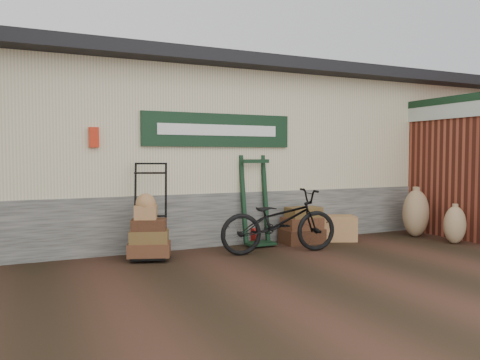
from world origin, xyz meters
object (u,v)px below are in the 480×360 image
wicker_hamper (336,228)px  porter_trolley (150,210)px  suitcase_stack (302,225)px  green_barrow (256,200)px  bicycle (279,218)px

wicker_hamper → porter_trolley: bearing=-179.0°
porter_trolley → suitcase_stack: porter_trolley is taller
green_barrow → wicker_hamper: size_ratio=2.25×
porter_trolley → wicker_hamper: porter_trolley is taller
porter_trolley → green_barrow: size_ratio=0.95×
porter_trolley → wicker_hamper: size_ratio=2.14×
green_barrow → wicker_hamper: 1.62m
porter_trolley → green_barrow: bearing=27.6°
green_barrow → suitcase_stack: size_ratio=2.12×
suitcase_stack → wicker_hamper: (0.70, -0.03, -0.10)m
wicker_hamper → bicycle: size_ratio=0.36×
suitcase_stack → bicycle: bicycle is taller
green_barrow → suitcase_stack: bearing=-14.3°
suitcase_stack → wicker_hamper: bearing=-2.2°
green_barrow → suitcase_stack: green_barrow is taller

